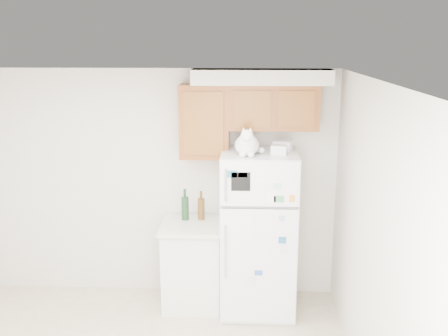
# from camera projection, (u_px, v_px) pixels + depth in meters

# --- Properties ---
(room_shell) EXTENTS (3.84, 4.04, 2.52)m
(room_shell) POSITION_uv_depth(u_px,v_px,m) (138.00, 193.00, 3.91)
(room_shell) COLOR beige
(room_shell) RESTS_ON ground_plane
(refrigerator) EXTENTS (0.76, 0.78, 1.70)m
(refrigerator) POSITION_uv_depth(u_px,v_px,m) (258.00, 233.00, 5.39)
(refrigerator) COLOR white
(refrigerator) RESTS_ON ground_plane
(base_counter) EXTENTS (0.64, 0.64, 0.92)m
(base_counter) POSITION_uv_depth(u_px,v_px,m) (193.00, 264.00, 5.58)
(base_counter) COLOR white
(base_counter) RESTS_ON ground_plane
(cat) EXTENTS (0.29, 0.42, 0.30)m
(cat) POSITION_uv_depth(u_px,v_px,m) (247.00, 144.00, 5.02)
(cat) COLOR white
(cat) RESTS_ON refrigerator
(storage_box_back) EXTENTS (0.21, 0.18, 0.10)m
(storage_box_back) POSITION_uv_depth(u_px,v_px,m) (283.00, 146.00, 5.26)
(storage_box_back) COLOR white
(storage_box_back) RESTS_ON refrigerator
(storage_box_front) EXTENTS (0.17, 0.13, 0.09)m
(storage_box_front) POSITION_uv_depth(u_px,v_px,m) (279.00, 150.00, 5.09)
(storage_box_front) COLOR white
(storage_box_front) RESTS_ON refrigerator
(bottle_green) EXTENTS (0.08, 0.08, 0.34)m
(bottle_green) POSITION_uv_depth(u_px,v_px,m) (185.00, 204.00, 5.54)
(bottle_green) COLOR #19381E
(bottle_green) RESTS_ON base_counter
(bottle_amber) EXTENTS (0.07, 0.07, 0.31)m
(bottle_amber) POSITION_uv_depth(u_px,v_px,m) (201.00, 205.00, 5.55)
(bottle_amber) COLOR #593814
(bottle_amber) RESTS_ON base_counter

